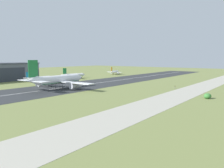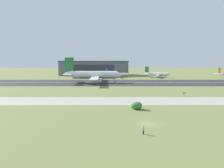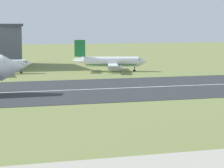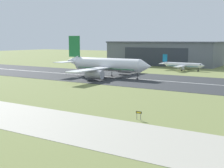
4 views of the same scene
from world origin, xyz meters
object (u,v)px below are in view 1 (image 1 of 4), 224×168
(shrub_clump, at_px, (207,96))
(runway_sign, at_px, (175,86))
(airplane_parked_east, at_px, (74,75))
(airplane_parked_west, at_px, (115,72))
(airplane_parked_centre, at_px, (39,78))
(airplane_landing, at_px, (58,80))

(shrub_clump, height_order, runway_sign, shrub_clump)
(airplane_parked_east, relative_size, shrub_clump, 6.47)
(airplane_parked_west, relative_size, shrub_clump, 5.87)
(airplane_parked_centre, relative_size, airplane_parked_east, 0.98)
(airplane_parked_west, height_order, airplane_parked_centre, airplane_parked_west)
(airplane_parked_centre, bearing_deg, shrub_clump, -88.59)
(runway_sign, bearing_deg, airplane_parked_centre, 104.74)
(airplane_landing, distance_m, airplane_parked_west, 127.71)
(airplane_parked_west, bearing_deg, runway_sign, -125.49)
(shrub_clump, bearing_deg, airplane_parked_west, 52.73)
(airplane_parked_east, xyz_separation_m, shrub_clump, (-33.41, -128.39, -1.75))
(airplane_parked_east, bearing_deg, airplane_parked_centre, 176.82)
(airplane_landing, bearing_deg, airplane_parked_west, 20.88)
(airplane_parked_west, xyz_separation_m, runway_sign, (-73.85, -103.59, -1.70))
(shrub_clump, bearing_deg, airplane_parked_east, 75.41)
(runway_sign, bearing_deg, airplane_parked_east, 84.99)
(airplane_landing, xyz_separation_m, shrub_clump, (21.06, -83.60, -4.13))
(airplane_parked_centre, bearing_deg, airplane_parked_west, -0.75)
(airplane_landing, height_order, shrub_clump, airplane_landing)
(airplane_landing, height_order, runway_sign, airplane_landing)
(airplane_parked_west, distance_m, runway_sign, 127.23)
(airplane_parked_west, distance_m, shrub_clump, 162.24)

